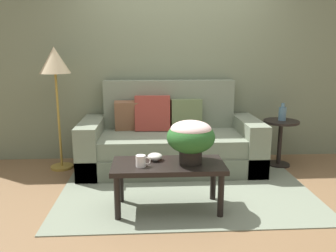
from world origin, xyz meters
TOP-DOWN VIEW (x-y plane):
  - ground_plane at (0.00, 0.00)m, footprint 14.00×14.00m
  - wall_back at (0.00, 1.34)m, footprint 6.40×0.12m
  - area_rug at (0.00, 0.11)m, footprint 2.65×1.79m
  - couch at (-0.13, 0.85)m, footprint 2.22×0.93m
  - coffee_table at (-0.21, -0.35)m, footprint 1.04×0.49m
  - side_table at (1.30, 0.83)m, footprint 0.45×0.45m
  - floor_lamp at (-1.51, 0.89)m, footprint 0.37×0.37m
  - potted_plant at (-0.01, -0.33)m, footprint 0.44×0.44m
  - coffee_mug at (-0.46, -0.42)m, footprint 0.14×0.09m
  - snack_bowl at (-0.34, -0.26)m, footprint 0.14×0.14m
  - table_vase at (1.31, 0.85)m, footprint 0.10×0.10m

SIDE VIEW (x-z plane):
  - ground_plane at x=0.00m, z-range 0.00..0.00m
  - area_rug at x=0.00m, z-range 0.00..0.01m
  - couch at x=-0.13m, z-range -0.21..0.88m
  - coffee_table at x=-0.21m, z-range 0.16..0.62m
  - side_table at x=1.30m, z-range 0.11..0.71m
  - snack_bowl at x=-0.34m, z-range 0.46..0.53m
  - coffee_mug at x=-0.46m, z-range 0.46..0.56m
  - table_vase at x=1.31m, z-range 0.58..0.80m
  - potted_plant at x=-0.01m, z-range 0.51..0.90m
  - floor_lamp at x=-1.51m, z-range 0.51..2.03m
  - wall_back at x=0.00m, z-range 0.00..2.69m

